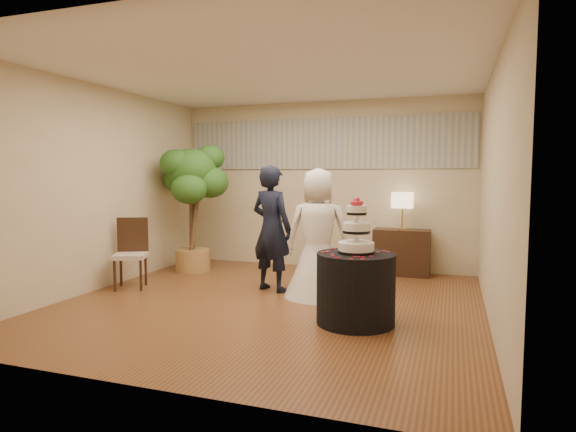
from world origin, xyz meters
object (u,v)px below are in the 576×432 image
at_px(console, 402,252).
at_px(groom, 272,228).
at_px(table_lamp, 402,211).
at_px(side_chair, 130,254).
at_px(bride, 318,233).
at_px(ficus_tree, 192,207).
at_px(cake_table, 356,288).
at_px(wedding_cake, 356,225).

bearing_deg(console, groom, -133.94).
relative_size(console, table_lamp, 1.49).
bearing_deg(side_chair, console, 6.99).
height_order(groom, bride, groom).
relative_size(console, side_chair, 0.89).
xyz_separation_m(groom, ficus_tree, (-1.70, 0.82, 0.20)).
height_order(bride, cake_table, bride).
bearing_deg(ficus_tree, table_lamp, 13.71).
bearing_deg(side_chair, ficus_tree, 56.73).
height_order(groom, ficus_tree, ficus_tree).
distance_m(groom, table_lamp, 2.26).
xyz_separation_m(groom, console, (1.57, 1.62, -0.49)).
xyz_separation_m(bride, console, (0.89, 1.72, -0.47)).
distance_m(console, table_lamp, 0.65).
distance_m(wedding_cake, console, 2.79).
height_order(console, table_lamp, table_lamp).
xyz_separation_m(groom, bride, (0.68, -0.10, -0.02)).
distance_m(groom, bride, 0.69).
relative_size(cake_table, side_chair, 0.85).
relative_size(cake_table, console, 0.96).
distance_m(cake_table, wedding_cake, 0.67).
bearing_deg(table_lamp, side_chair, -148.37).
distance_m(console, ficus_tree, 3.44).
bearing_deg(side_chair, bride, -15.35).
bearing_deg(ficus_tree, cake_table, -31.73).
distance_m(bride, wedding_cake, 1.21).
bearing_deg(bride, groom, -17.47).
xyz_separation_m(cake_table, console, (0.21, 2.69, -0.02)).
distance_m(groom, wedding_cake, 1.75).
distance_m(cake_table, table_lamp, 2.77).
distance_m(ficus_tree, side_chair, 1.47).
xyz_separation_m(cake_table, side_chair, (-3.27, 0.55, 0.11)).
height_order(table_lamp, ficus_tree, ficus_tree).
bearing_deg(ficus_tree, console, 13.71).
relative_size(groom, console, 1.97).
bearing_deg(table_lamp, console, 0.00).
relative_size(ficus_tree, side_chair, 2.17).
bearing_deg(groom, table_lamp, -116.59).
xyz_separation_m(bride, wedding_cake, (0.68, -0.97, 0.22)).
xyz_separation_m(cake_table, table_lamp, (0.21, 2.69, 0.64)).
xyz_separation_m(wedding_cake, ficus_tree, (-3.06, 1.89, 0.01)).
height_order(groom, cake_table, groom).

